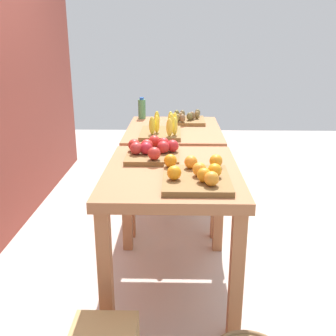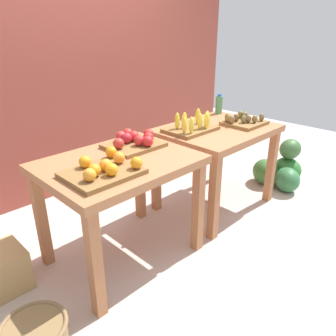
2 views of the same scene
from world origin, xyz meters
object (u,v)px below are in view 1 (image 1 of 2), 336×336
Objects in this scene: orange_bin at (197,175)px; kiwi_bin at (186,119)px; apple_bin at (153,150)px; banana_crate at (162,130)px; water_bottle at (142,109)px; display_table_left at (172,188)px; display_table_right at (174,142)px; watermelon_pile at (196,165)px.

kiwi_bin is (1.57, 0.02, -0.00)m from orange_bin.
apple_bin is 0.94× the size of banana_crate.
water_bottle reaches higher than banana_crate.
apple_bin is (0.46, 0.26, 0.01)m from orange_bin.
water_bottle reaches higher than kiwi_bin.
apple_bin is (0.25, 0.13, 0.16)m from display_table_left.
display_table_right is 2.88× the size of kiwi_bin.
water_bottle is (1.76, 0.45, 0.06)m from orange_bin.
kiwi_bin is at bearing -25.03° from display_table_right.
display_table_left is 1.59m from water_bottle.
display_table_left is at bearing 32.78° from orange_bin.
water_bottle reaches higher than display_table_left.
watermelon_pile is at bearing -6.84° from display_table_left.
apple_bin is 1.31m from water_bottle.
display_table_right is 1.35m from orange_bin.
display_table_left is 0.88m from banana_crate.
banana_crate reaches higher than orange_bin.
water_bottle is at bearing 66.35° from kiwi_bin.
orange_bin is 1.57m from kiwi_bin.
kiwi_bin is at bearing -113.65° from water_bottle.
banana_crate is 0.65× the size of watermelon_pile.
kiwi_bin reaches higher than display_table_left.
orange_bin reaches higher than display_table_left.
display_table_left reaches higher than watermelon_pile.
apple_bin is 0.61m from banana_crate.
kiwi_bin is 0.95m from watermelon_pile.
display_table_right is 0.90m from apple_bin.
banana_crate is at bearing 158.27° from kiwi_bin.
orange_bin is (-0.21, -0.14, 0.16)m from display_table_left.
water_bottle is (0.69, 0.22, 0.05)m from banana_crate.
display_table_right is 2.51× the size of apple_bin.
banana_crate reaches higher than watermelon_pile.
orange_bin is 0.53m from apple_bin.
display_table_right is at bearing 0.00° from display_table_left.
apple_bin is 1.14m from kiwi_bin.
banana_crate is 0.72m from water_bottle.
orange_bin is at bearing -149.94° from apple_bin.
display_table_left is 2.51× the size of apple_bin.
orange_bin is (-1.33, -0.14, 0.16)m from display_table_right.
water_bottle is 0.30× the size of watermelon_pile.
orange_bin reaches higher than kiwi_bin.
kiwi_bin is 1.77× the size of water_bottle.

